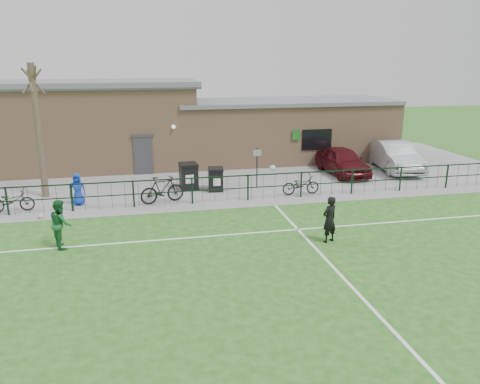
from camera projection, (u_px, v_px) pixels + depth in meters
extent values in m
plane|color=#225719|center=(276.00, 283.00, 13.32)|extent=(90.00, 90.00, 0.00)
cube|color=gray|center=(208.00, 173.00, 26.02)|extent=(34.00, 13.00, 0.02)
cube|color=white|center=(227.00, 203.00, 20.66)|extent=(28.00, 0.10, 0.01)
cube|color=white|center=(246.00, 233.00, 17.08)|extent=(28.00, 0.10, 0.01)
cube|color=white|center=(342.00, 276.00, 13.72)|extent=(0.10, 16.00, 0.01)
cube|color=black|center=(226.00, 189.00, 20.68)|extent=(28.00, 0.10, 1.20)
cylinder|color=#4A3B2D|center=(39.00, 132.00, 20.78)|extent=(0.30, 0.30, 6.00)
cube|color=black|center=(189.00, 177.00, 22.73)|extent=(0.87, 0.96, 1.19)
cube|color=black|center=(216.00, 180.00, 22.45)|extent=(0.76, 0.84, 1.03)
cylinder|color=black|center=(257.00, 168.00, 22.77)|extent=(0.08, 0.08, 2.00)
imported|color=#4A0D13|center=(343.00, 161.00, 25.60)|extent=(1.87, 4.38, 1.48)
imported|color=#94969B|center=(394.00, 156.00, 26.49)|extent=(2.47, 5.19, 1.64)
imported|color=black|center=(12.00, 201.00, 19.36)|extent=(1.80, 0.68, 0.93)
imported|color=black|center=(162.00, 190.00, 20.51)|extent=(2.07, 1.08, 1.20)
imported|color=black|center=(301.00, 185.00, 21.82)|extent=(1.78, 0.63, 0.93)
imported|color=#1439BC|center=(78.00, 189.00, 20.19)|extent=(0.72, 0.50, 1.40)
imported|color=black|center=(329.00, 219.00, 16.10)|extent=(0.71, 0.60, 1.64)
sphere|color=white|center=(273.00, 168.00, 18.39)|extent=(0.22, 0.22, 0.22)
imported|color=#1A5D2C|center=(61.00, 224.00, 15.67)|extent=(0.85, 0.96, 1.66)
sphere|color=silver|center=(41.00, 216.00, 18.61)|extent=(0.22, 0.22, 0.22)
cube|color=tan|center=(201.00, 134.00, 28.36)|extent=(24.00, 5.00, 3.50)
cube|color=tan|center=(90.00, 96.00, 26.47)|extent=(11.52, 5.00, 1.20)
cube|color=#525559|center=(89.00, 83.00, 26.27)|extent=(12.02, 5.40, 0.28)
cube|color=#525559|center=(285.00, 101.00, 28.90)|extent=(13.44, 5.30, 0.22)
cube|color=#383A3D|center=(143.00, 156.00, 25.47)|extent=(1.00, 0.08, 2.10)
cube|color=black|center=(317.00, 140.00, 27.32)|extent=(1.80, 0.08, 1.20)
cube|color=#19661E|center=(296.00, 135.00, 26.93)|extent=(0.45, 0.04, 0.55)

